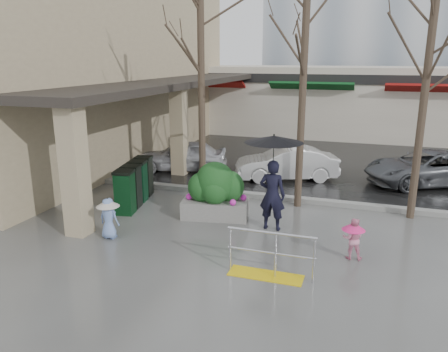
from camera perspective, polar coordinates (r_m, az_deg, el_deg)
The scene contains 20 objects.
ground at distance 10.99m, azimuth 0.22°, elevation -9.08°, with size 120.00×120.00×0.00m, color #51514F.
street_asphalt at distance 31.99m, azimuth 12.76°, elevation 6.73°, with size 120.00×36.00×0.01m, color black.
curb at distance 14.57m, azimuth 5.16°, elevation -2.62°, with size 120.00×0.30×0.15m, color gray.
near_building at distance 21.31m, azimuth -16.69°, elevation 13.20°, with size 6.00×18.00×8.00m, color tan.
canopy_slab at distance 19.25m, azimuth -6.04°, elevation 12.47°, with size 2.80×18.00×0.25m, color #2D2823.
pillar_front at distance 11.76m, azimuth -18.93°, elevation 0.75°, with size 0.55×0.55×3.50m, color tan.
pillar_back at distance 17.26m, azimuth -5.87°, elevation 5.90°, with size 0.55×0.55×3.50m, color tan.
storefront_row at distance 27.61m, azimuth 16.28°, elevation 9.41°, with size 34.00×6.74×4.00m.
handrail at distance 9.46m, azimuth 5.88°, elevation -10.87°, with size 1.90×0.50×1.03m.
tree_west at distance 14.09m, azimuth -3.05°, elevation 17.49°, with size 3.20×3.20×6.80m.
tree_midwest at distance 13.27m, azimuth 10.59°, elevation 18.05°, with size 3.20×3.20×7.00m.
tree_mideast at distance 13.19m, azimuth 25.37°, elevation 15.29°, with size 3.20×3.20×6.50m.
woman at distance 11.58m, azimuth 6.41°, elevation 0.44°, with size 1.55×1.55×2.62m.
child_pink at distance 10.54m, azimuth 16.50°, elevation -7.50°, with size 0.54×0.54×0.99m.
child_blue at distance 11.58m, azimuth -14.85°, elevation -4.88°, with size 0.60×0.60×1.08m.
planter at distance 12.62m, azimuth -1.08°, elevation -1.98°, with size 2.04×1.27×1.66m.
news_boxes at distance 14.09m, azimuth -11.56°, elevation -0.97°, with size 0.98×2.44×1.33m.
car_a at distance 18.02m, azimuth -5.53°, elevation 2.68°, with size 1.49×3.70×1.26m, color silver.
car_b at distance 16.77m, azimuth 8.16°, elevation 1.64°, with size 1.33×3.82×1.26m, color white.
car_c at distance 17.59m, azimuth 25.06°, elevation 0.99°, with size 2.09×4.53×1.26m, color #5A5D62.
Camera 1 is at (3.14, -9.51, 4.52)m, focal length 35.00 mm.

